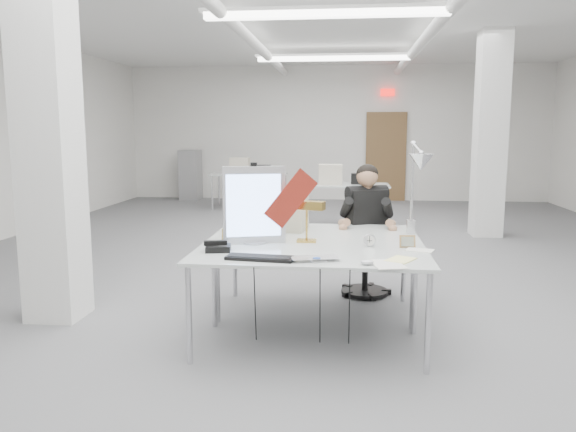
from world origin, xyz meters
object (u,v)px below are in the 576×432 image
(seated_person, at_px, (367,209))
(bankers_lamp, at_px, (307,224))
(desk_main, at_px, (310,254))
(office_chair, at_px, (366,246))
(laptop, at_px, (317,260))
(architect_lamp, at_px, (416,184))
(beige_monitor, at_px, (286,211))
(desk_phone, at_px, (218,248))
(monitor, at_px, (254,205))

(seated_person, relative_size, bankers_lamp, 2.62)
(desk_main, bearing_deg, office_chair, 72.38)
(laptop, height_order, architect_lamp, architect_lamp)
(laptop, relative_size, beige_monitor, 0.94)
(laptop, height_order, desk_phone, desk_phone)
(desk_main, relative_size, desk_phone, 9.63)
(bankers_lamp, bearing_deg, beige_monitor, 129.00)
(bankers_lamp, bearing_deg, desk_phone, -130.03)
(bankers_lamp, bearing_deg, office_chair, 79.78)
(office_chair, bearing_deg, beige_monitor, -169.13)
(seated_person, height_order, desk_phone, seated_person)
(office_chair, height_order, architect_lamp, architect_lamp)
(office_chair, bearing_deg, bankers_lamp, -139.83)
(desk_main, xyz_separation_m, seated_person, (0.47, 1.44, 0.16))
(office_chair, distance_m, monitor, 1.61)
(laptop, distance_m, architect_lamp, 1.32)
(desk_main, xyz_separation_m, laptop, (0.07, -0.30, 0.03))
(office_chair, bearing_deg, architect_lamp, -89.13)
(desk_phone, height_order, architect_lamp, architect_lamp)
(desk_phone, distance_m, architect_lamp, 1.75)
(monitor, distance_m, bankers_lamp, 0.46)
(monitor, height_order, desk_phone, monitor)
(desk_phone, bearing_deg, office_chair, 42.56)
(laptop, bearing_deg, desk_phone, 143.75)
(bankers_lamp, bearing_deg, desk_main, -66.47)
(desk_main, bearing_deg, bankers_lamp, 97.46)
(laptop, bearing_deg, seated_person, 61.13)
(seated_person, height_order, laptop, seated_person)
(office_chair, relative_size, monitor, 1.60)
(seated_person, xyz_separation_m, monitor, (-0.95, -1.12, 0.17))
(desk_main, relative_size, seated_person, 2.27)
(desk_phone, bearing_deg, beige_monitor, 57.62)
(desk_main, xyz_separation_m, monitor, (-0.48, 0.32, 0.33))
(beige_monitor, distance_m, architect_lamp, 1.21)
(bankers_lamp, bearing_deg, seated_person, 78.68)
(office_chair, distance_m, beige_monitor, 1.01)
(seated_person, distance_m, architect_lamp, 0.92)
(desk_phone, bearing_deg, bankers_lamp, 24.49)
(laptop, bearing_deg, beige_monitor, 89.79)
(desk_phone, height_order, beige_monitor, beige_monitor)
(laptop, height_order, bankers_lamp, bankers_lamp)
(laptop, bearing_deg, architect_lamp, 35.10)
(office_chair, xyz_separation_m, beige_monitor, (-0.76, -0.52, 0.42))
(office_chair, relative_size, bankers_lamp, 3.34)
(desk_main, relative_size, architect_lamp, 1.94)
(laptop, bearing_deg, desk_main, 86.75)
(desk_main, xyz_separation_m, desk_phone, (-0.70, -0.02, 0.04))
(bankers_lamp, relative_size, architect_lamp, 0.33)
(desk_main, distance_m, beige_monitor, 1.03)
(seated_person, height_order, beige_monitor, seated_person)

